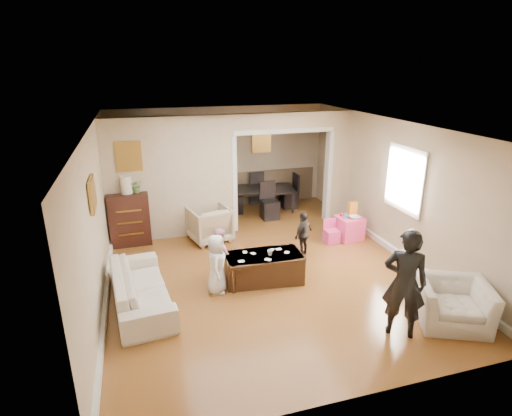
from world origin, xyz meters
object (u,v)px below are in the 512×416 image
object	(u,v)px
play_table	(349,228)
child_toddler	(303,234)
child_kneel_a	(217,264)
child_kneel_b	(220,254)
armchair_front	(453,303)
coffee_table	(264,267)
dresser	(130,219)
armchair_back	(209,224)
coffee_cup	(270,253)
dining_table	(262,199)
cyan_cup	(347,217)
table_lamp	(126,185)
adult_person	(405,283)
sofa	(141,288)

from	to	relation	value
play_table	child_toddler	distance (m)	1.37
play_table	child_kneel_a	bearing A→B (deg)	-156.43
child_kneel_b	armchair_front	bearing A→B (deg)	-141.09
child_kneel_b	coffee_table	bearing A→B (deg)	-126.77
coffee_table	child_toddler	xyz separation A→B (m)	(1.05, 0.75, 0.20)
dresser	armchair_back	bearing A→B (deg)	-10.87
child_toddler	coffee_cup	bearing A→B (deg)	6.53
armchair_back	coffee_table	world-z (taller)	armchair_back
coffee_table	dining_table	bearing A→B (deg)	73.32
cyan_cup	coffee_table	bearing A→B (deg)	-151.93
table_lamp	adult_person	size ratio (longest dim) A/B	0.23
play_table	dresser	bearing A→B (deg)	166.82
table_lamp	cyan_cup	size ratio (longest dim) A/B	4.50
sofa	coffee_cup	bearing A→B (deg)	-91.88
dresser	coffee_cup	distance (m)	3.28
armchair_front	adult_person	world-z (taller)	adult_person
coffee_table	cyan_cup	xyz separation A→B (m)	(2.21, 1.18, 0.29)
coffee_table	child_kneel_a	xyz separation A→B (m)	(-0.85, -0.15, 0.26)
armchair_back	adult_person	bearing A→B (deg)	103.11
coffee_table	child_toddler	bearing A→B (deg)	35.54
table_lamp	armchair_front	bearing A→B (deg)	-43.72
cyan_cup	child_toddler	distance (m)	1.24
table_lamp	dining_table	bearing A→B (deg)	20.93
cyan_cup	child_toddler	bearing A→B (deg)	-159.70
armchair_front	coffee_cup	bearing A→B (deg)	162.50
cyan_cup	dining_table	xyz separation A→B (m)	(-1.16, 2.35, -0.24)
armchair_front	coffee_cup	xyz separation A→B (m)	(-2.15, 1.91, 0.22)
armchair_back	coffee_table	xyz separation A→B (m)	(0.59, -1.98, -0.13)
play_table	child_kneel_b	world-z (taller)	child_kneel_b
sofa	cyan_cup	distance (m)	4.50
armchair_back	child_kneel_b	xyz separation A→B (m)	(-0.11, -1.68, 0.09)
table_lamp	child_kneel_b	world-z (taller)	table_lamp
armchair_back	dresser	size ratio (longest dim) A/B	0.75
coffee_cup	child_kneel_b	bearing A→B (deg)	156.37
cyan_cup	play_table	bearing A→B (deg)	26.57
child_kneel_a	child_toddler	distance (m)	2.10
table_lamp	adult_person	bearing A→B (deg)	-50.01
sofa	adult_person	bearing A→B (deg)	-123.03
dresser	play_table	bearing A→B (deg)	-13.18
play_table	dining_table	size ratio (longest dim) A/B	0.31
adult_person	sofa	bearing A→B (deg)	6.68
dresser	coffee_table	xyz separation A→B (m)	(2.20, -2.29, -0.31)
armchair_back	play_table	distance (m)	3.00
child_kneel_a	table_lamp	bearing A→B (deg)	45.35
coffee_table	dresser	bearing A→B (deg)	133.85
dining_table	child_kneel_b	xyz separation A→B (m)	(-1.76, -3.23, 0.18)
table_lamp	cyan_cup	bearing A→B (deg)	-14.08
play_table	cyan_cup	bearing A→B (deg)	-153.43
table_lamp	dining_table	size ratio (longest dim) A/B	0.22
dining_table	child_kneel_a	bearing A→B (deg)	-108.32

